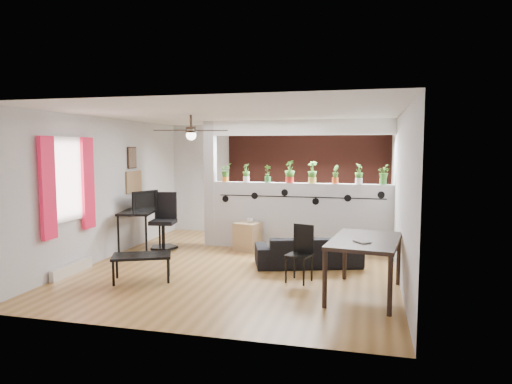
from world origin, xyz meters
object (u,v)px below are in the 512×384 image
potted_plant_3 (290,171)px  folding_chair (301,248)px  potted_plant_4 (312,172)px  potted_plant_7 (383,174)px  dining_table (365,245)px  office_chair (164,225)px  coffee_table (142,257)px  potted_plant_2 (268,173)px  potted_plant_5 (335,174)px  ceiling_fan (191,132)px  computer_desk (140,214)px  cube_shelf (248,237)px  cup (250,220)px  sofa (308,251)px  potted_plant_6 (359,173)px  potted_plant_0 (225,172)px  potted_plant_1 (246,172)px

potted_plant_3 → folding_chair: size_ratio=0.52×
potted_plant_3 → potted_plant_4: (0.45, -0.00, -0.01)m
potted_plant_7 → dining_table: 2.79m
office_chair → coffee_table: 2.25m
potted_plant_2 → potted_plant_5: (1.35, 0.00, 0.00)m
ceiling_fan → computer_desk: size_ratio=0.95×
cube_shelf → dining_table: 3.28m
potted_plant_5 → office_chair: potted_plant_5 is taller
cup → coffee_table: bearing=-114.4°
sofa → dining_table: (0.97, -1.42, 0.46)m
potted_plant_7 → coffee_table: bearing=-142.9°
ceiling_fan → potted_plant_4: 2.67m
potted_plant_4 → cup: potted_plant_4 is taller
potted_plant_3 → cube_shelf: size_ratio=0.80×
ceiling_fan → folding_chair: bearing=-10.4°
ceiling_fan → potted_plant_3: 2.38m
ceiling_fan → dining_table: bearing=-16.3°
potted_plant_6 → dining_table: bearing=-86.6°
folding_chair → coffee_table: size_ratio=0.87×
potted_plant_5 → cube_shelf: (-1.69, -0.34, -1.26)m
potted_plant_0 → office_chair: 1.65m
potted_plant_6 → potted_plant_2: bearing=180.0°
sofa → cube_shelf: cube_shelf is taller
potted_plant_2 → office_chair: (-2.02, -0.60, -1.05)m
potted_plant_2 → coffee_table: bearing=-116.6°
ceiling_fan → cup: (0.64, 1.46, -1.70)m
ceiling_fan → potted_plant_0: size_ratio=3.16×
ceiling_fan → computer_desk: (-1.45, 0.86, -1.56)m
ceiling_fan → office_chair: bearing=132.5°
ceiling_fan → potted_plant_0: (0.02, 1.80, -0.76)m
dining_table → potted_plant_3: bearing=119.8°
potted_plant_1 → potted_plant_7: (2.71, 0.00, 0.00)m
potted_plant_3 → cup: size_ratio=3.61×
computer_desk → folding_chair: 3.60m
sofa → cup: size_ratio=13.76×
potted_plant_4 → potted_plant_6: size_ratio=1.10×
cube_shelf → ceiling_fan: bearing=-97.0°
ceiling_fan → folding_chair: size_ratio=1.37×
potted_plant_4 → sofa: potted_plant_4 is taller
potted_plant_0 → office_chair: bearing=-151.6°
potted_plant_5 → ceiling_fan: bearing=-141.7°
cup → dining_table: (2.25, -2.30, 0.10)m
ceiling_fan → potted_plant_2: (0.92, 1.80, -0.77)m
potted_plant_0 → cup: bearing=-28.9°
potted_plant_3 → folding_chair: bearing=-75.5°
potted_plant_3 → sofa: (0.54, -1.22, -1.34)m
computer_desk → potted_plant_7: bearing=11.5°
potted_plant_4 → potted_plant_7: bearing=0.0°
potted_plant_3 → dining_table: size_ratio=0.29×
potted_plant_4 → folding_chair: bearing=-87.2°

